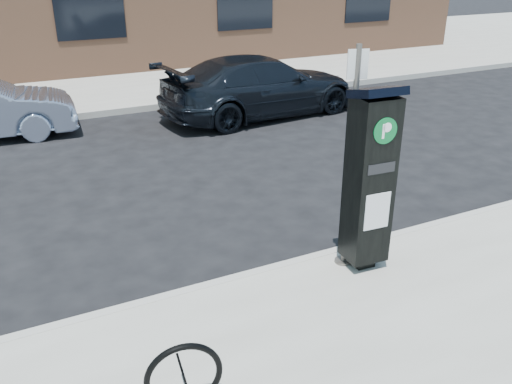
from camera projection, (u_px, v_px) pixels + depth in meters
ground at (299, 269)px, 6.70m from camera, size 120.00×120.00×0.00m
sidewalk_far at (85, 67)px, 18.12m from camera, size 60.00×12.00×0.15m
curb_near at (300, 265)px, 6.65m from camera, size 60.00×0.12×0.16m
curb_far at (131, 110)px, 13.23m from camera, size 60.00×0.12×0.16m
parking_kiosk at (370, 178)px, 6.07m from camera, size 0.53×0.48×2.19m
sign_pole at (350, 163)px, 6.05m from camera, size 0.22×0.21×2.58m
bike_rack at (184, 377)px, 4.35m from camera, size 0.65×0.14×0.65m
car_dark at (261, 86)px, 12.78m from camera, size 5.04×2.44×1.41m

